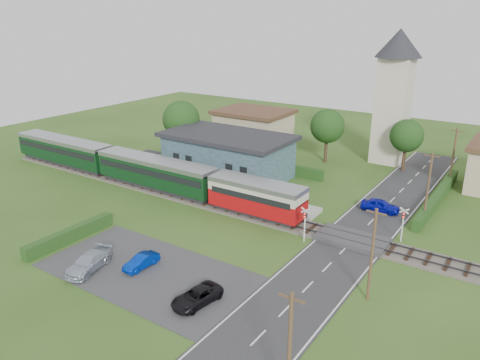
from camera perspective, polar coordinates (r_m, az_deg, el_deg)
The scene contains 31 objects.
ground at distance 45.68m, azimuth 0.79°, elevation -5.29°, with size 120.00×120.00×0.00m, color #2D4C19.
railway_track at distance 47.18m, azimuth 2.12°, elevation -4.32°, with size 76.00×3.20×0.49m.
road at distance 41.65m, azimuth 12.52°, elevation -8.34°, with size 6.00×70.00×0.05m, color #28282B.
car_park at distance 38.26m, azimuth -11.20°, elevation -10.87°, with size 17.00×9.00×0.08m, color #333335.
crossing_deck at distance 43.25m, azimuth 13.54°, elevation -7.04°, with size 6.20×3.40×0.45m, color #333335.
platform at distance 54.95m, azimuth -5.00°, elevation -0.74°, with size 30.00×3.00×0.45m, color gray.
equipment_hut at distance 59.57m, azimuth -11.07°, elevation 2.12°, with size 2.30×2.30×2.55m.
station_building at distance 58.56m, azimuth -1.53°, elevation 3.15°, with size 16.00×9.00×5.30m.
train at distance 56.56m, azimuth -12.55°, elevation 1.54°, with size 43.20×2.90×3.40m.
church_tower at distance 65.83m, azimuth 18.35°, elevation 10.72°, with size 6.00×6.00×17.60m.
house_west at distance 72.50m, azimuth 1.65°, elevation 6.42°, with size 10.80×8.80×5.50m.
hedge_carpark at distance 44.61m, azimuth -20.04°, elevation -6.34°, with size 0.80×9.00×1.20m, color #193814.
hedge_roadside at distance 54.73m, azimuth 22.95°, elevation -1.94°, with size 0.80×18.00×1.20m, color #193814.
hedge_station at distance 62.72m, azimuth 0.87°, elevation 2.32°, with size 22.00×0.80×1.30m, color #193814.
tree_a at distance 66.21m, azimuth -7.17°, elevation 7.32°, with size 5.20×5.20×8.00m.
tree_b at distance 64.38m, azimuth 10.60°, elevation 6.46°, with size 4.60×4.60×7.34m.
tree_c at distance 63.24m, azimuth 19.66°, elevation 5.08°, with size 4.20×4.20×6.78m.
utility_pole_a at distance 24.34m, azimuth 6.04°, elevation -20.18°, with size 1.40×0.22×7.00m.
utility_pole_b at distance 33.77m, azimuth 15.79°, elevation -8.66°, with size 1.40×0.22×7.00m.
utility_pole_c at distance 48.15m, azimuth 21.94°, elevation -0.79°, with size 1.40×0.22×7.00m.
utility_pole_d at distance 59.48m, azimuth 24.53°, elevation 2.56°, with size 1.40×0.22×7.00m.
crossing_signal_near at distance 41.64m, azimuth 7.92°, elevation -4.81°, with size 0.84×0.28×3.28m.
crossing_signal_far at distance 43.66m, azimuth 19.28°, elevation -4.60°, with size 0.84×0.28×3.28m.
streetlamp_west at distance 72.46m, azimuth -5.20°, elevation 6.54°, with size 0.30×0.30×5.15m.
streetlamp_east at distance 64.21m, azimuth 26.83°, elevation 2.81°, with size 0.30×0.30×5.15m.
car_on_road at distance 50.07m, azimuth 16.74°, elevation -3.00°, with size 1.56×3.87×1.32m, color #090CA8.
car_park_blue at distance 38.56m, azimuth -11.94°, elevation -9.71°, with size 1.10×3.16×1.04m, color #002192.
car_park_silver at distance 39.27m, azimuth -17.99°, elevation -9.51°, with size 1.82×4.48×1.30m, color #A1ADBC.
car_park_dark at distance 33.66m, azimuth -5.29°, elevation -13.97°, with size 1.81×3.92×1.09m, color black.
pedestrian_near at distance 50.22m, azimuth 2.84°, elevation -1.27°, with size 0.67×0.44×1.84m, color gray.
pedestrian_far at distance 57.05m, azimuth -9.37°, elevation 1.10°, with size 0.94×0.73×1.93m, color gray.
Camera 1 is at (22.57, -34.82, 19.11)m, focal length 35.00 mm.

